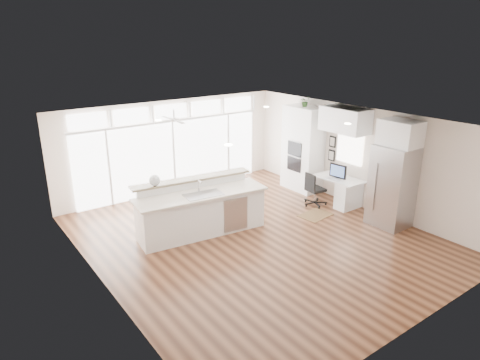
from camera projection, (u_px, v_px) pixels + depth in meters
floor at (255, 238)px, 9.90m from camera, size 7.00×8.00×0.02m
ceiling at (257, 123)px, 9.02m from camera, size 7.00×8.00×0.02m
wall_back at (172, 146)px, 12.51m from camera, size 7.00×0.04×2.70m
wall_front at (421, 254)px, 6.41m from camera, size 7.00×0.04×2.70m
wall_left at (100, 222)px, 7.51m from camera, size 0.04×8.00×2.70m
wall_right at (359, 157)px, 11.41m from camera, size 0.04×8.00×2.70m
glass_wall at (173, 157)px, 12.57m from camera, size 5.80×0.06×2.08m
transom_row at (171, 112)px, 12.13m from camera, size 5.90×0.06×0.40m
desk_window at (350, 148)px, 11.55m from camera, size 0.04×0.85×0.85m
ceiling_fan at (174, 116)px, 10.95m from camera, size 1.16×1.16×0.32m
recessed_lights at (251, 122)px, 9.18m from camera, size 3.40×3.00×0.02m
oven_cabinet at (303, 149)px, 12.64m from camera, size 0.64×1.20×2.50m
desk_nook at (338, 191)px, 11.75m from camera, size 0.72×1.30×0.76m
upper_cabinets at (345, 120)px, 11.13m from camera, size 0.64×1.30×0.64m
refrigerator at (392, 186)px, 10.28m from camera, size 0.76×0.90×2.00m
fridge_cabinet at (400, 133)px, 9.89m from camera, size 0.64×0.90×0.60m
framed_photos at (332, 149)px, 12.08m from camera, size 0.06×0.22×0.80m
kitchen_island at (202, 209)px, 9.95m from camera, size 3.22×1.53×1.23m
rug at (315, 215)px, 11.12m from camera, size 0.89×0.69×0.01m
office_chair at (316, 189)px, 11.66m from camera, size 0.52×0.48×0.92m
fishbowl at (155, 180)px, 9.59m from camera, size 0.29×0.29×0.26m
monitor at (338, 171)px, 11.51m from camera, size 0.15×0.52×0.42m
keyboard at (333, 179)px, 11.48m from camera, size 0.18×0.37×0.02m
potted_plant at (305, 102)px, 12.19m from camera, size 0.28×0.31×0.23m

